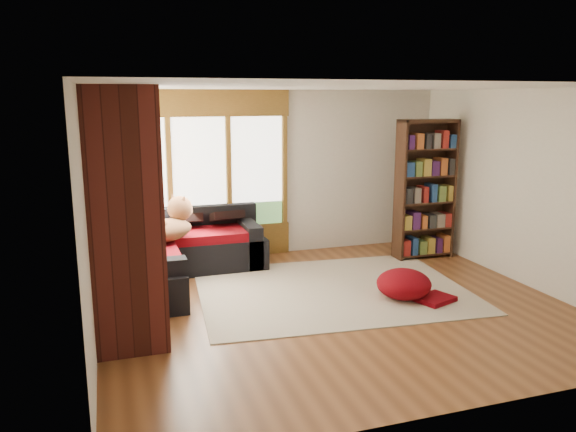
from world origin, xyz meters
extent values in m
plane|color=brown|center=(0.00, 0.00, 0.00)|extent=(5.50, 5.50, 0.00)
plane|color=white|center=(0.00, 0.00, 2.60)|extent=(5.50, 5.50, 0.00)
cube|color=silver|center=(0.00, 2.50, 1.30)|extent=(5.50, 0.04, 2.60)
cube|color=silver|center=(0.00, -2.50, 1.30)|extent=(5.50, 0.04, 2.60)
cube|color=silver|center=(-2.75, 0.00, 1.30)|extent=(0.04, 5.00, 2.60)
cube|color=silver|center=(2.75, 0.00, 1.30)|extent=(0.04, 5.00, 2.60)
cube|color=brown|center=(-1.20, 2.47, 1.35)|extent=(2.82, 0.10, 1.90)
cube|color=white|center=(-1.20, 2.47, 1.35)|extent=(2.54, 0.09, 1.62)
cube|color=brown|center=(-2.72, 1.20, 1.35)|extent=(0.10, 2.62, 1.90)
cube|color=white|center=(-2.72, 1.20, 1.35)|extent=(0.09, 2.36, 1.62)
cube|color=gray|center=(-2.69, 2.03, 1.75)|extent=(0.03, 0.72, 0.90)
cube|color=#471914|center=(-2.40, -0.35, 1.30)|extent=(0.70, 0.70, 2.60)
cube|color=black|center=(-1.65, 2.05, 0.21)|extent=(2.20, 0.90, 0.42)
cube|color=black|center=(-1.65, 2.40, 0.61)|extent=(2.20, 0.20, 0.38)
cube|color=black|center=(-0.65, 2.05, 0.30)|extent=(0.20, 0.90, 0.60)
cube|color=maroon|center=(-1.75, 1.93, 0.48)|extent=(1.90, 0.66, 0.12)
cube|color=black|center=(-2.30, 1.40, 0.21)|extent=(0.90, 2.20, 0.42)
cube|color=black|center=(-2.65, 1.40, 0.61)|extent=(0.20, 2.20, 0.38)
cube|color=black|center=(-2.30, 0.40, 0.30)|extent=(0.90, 0.20, 0.60)
cube|color=maroon|center=(-2.18, 1.05, 0.48)|extent=(0.66, 1.20, 0.12)
cube|color=maroon|center=(-2.18, 2.00, 0.48)|extent=(0.66, 0.66, 0.12)
cube|color=silver|center=(0.18, 0.51, 0.01)|extent=(3.66, 2.92, 0.01)
cube|color=#371E12|center=(2.58, 1.53, 1.08)|extent=(0.04, 0.31, 2.16)
cube|color=#371E12|center=(1.70, 1.53, 1.08)|extent=(0.04, 0.31, 2.16)
cube|color=#371E12|center=(2.14, 1.67, 1.08)|extent=(0.93, 0.02, 2.16)
cube|color=#371E12|center=(2.14, 1.53, 0.06)|extent=(0.85, 0.29, 0.03)
cube|color=#371E12|center=(2.14, 1.53, 0.47)|extent=(0.85, 0.29, 0.03)
cube|color=#371E12|center=(2.14, 1.53, 0.88)|extent=(0.85, 0.29, 0.03)
cube|color=#371E12|center=(2.14, 1.53, 1.30)|extent=(0.85, 0.29, 0.03)
cube|color=#371E12|center=(2.14, 1.53, 1.71)|extent=(0.85, 0.29, 0.03)
cube|color=#371E12|center=(2.14, 1.53, 2.12)|extent=(0.85, 0.29, 0.03)
cube|color=#726659|center=(2.14, 1.51, 1.08)|extent=(0.81, 0.23, 2.00)
ellipsoid|color=maroon|center=(0.92, -0.04, 0.20)|extent=(0.86, 0.86, 0.37)
ellipsoid|color=brown|center=(-1.85, 1.52, 0.75)|extent=(1.02, 0.98, 0.29)
sphere|color=brown|center=(-1.61, 1.72, 0.89)|extent=(0.49, 0.49, 0.35)
cone|color=brown|center=(-1.66, 1.68, 1.03)|extent=(0.18, 0.18, 0.15)
ellipsoid|color=#3C2E1C|center=(-2.31, 1.10, 0.74)|extent=(0.69, 0.90, 0.27)
sphere|color=#3C2E1C|center=(-2.24, 1.39, 0.87)|extent=(0.39, 0.39, 0.33)
cone|color=#3C2E1C|center=(-2.25, 1.33, 1.00)|extent=(0.14, 0.14, 0.14)
cube|color=black|center=(-0.95, 2.26, 0.78)|extent=(0.45, 0.12, 0.45)
cube|color=black|center=(-1.55, 2.26, 0.78)|extent=(0.45, 0.12, 0.45)
cube|color=black|center=(-2.48, 1.80, 0.78)|extent=(0.45, 0.12, 0.45)
cube|color=black|center=(-2.48, 0.70, 0.78)|extent=(0.45, 0.12, 0.45)
cube|color=maroon|center=(-2.15, 2.26, 0.78)|extent=(0.42, 0.12, 0.42)
camera|label=1|loc=(-2.55, -5.97, 2.49)|focal=35.00mm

